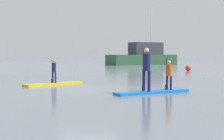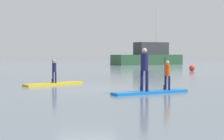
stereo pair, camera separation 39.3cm
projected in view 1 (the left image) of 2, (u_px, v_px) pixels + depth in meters
ground_plane at (88, 90)px, 15.90m from camera, size 240.00×240.00×0.00m
paddleboard_near at (54, 84)px, 18.24m from camera, size 2.95×2.17×0.10m
paddler_child_solo at (54, 70)px, 18.22m from camera, size 0.28×0.35×1.13m
paddleboard_far at (153, 92)px, 14.50m from camera, size 3.25×1.62×0.10m
paddler_adult at (146, 66)px, 14.31m from camera, size 0.38×0.49×1.66m
paddler_child_front at (169, 73)px, 14.87m from camera, size 0.26×0.39×1.27m
fishing_boat_green_midground at (143, 56)px, 48.88m from camera, size 9.73×5.77×7.58m
mooring_buoy_mid at (188, 68)px, 32.09m from camera, size 0.49×0.49×0.49m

